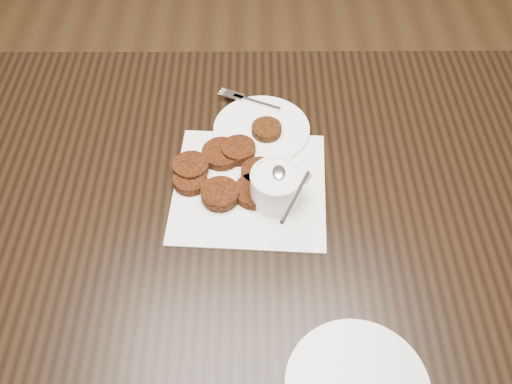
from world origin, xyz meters
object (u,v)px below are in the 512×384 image
Objects in this scene: plate_with_patty at (262,128)px; table at (231,318)px; napkin at (250,187)px; sauce_ramekin at (277,175)px.

table is at bearing -108.20° from plate_with_patty.
napkin is 2.14× the size of sauce_ramekin.
napkin is (0.04, 0.06, 0.38)m from table.
napkin is 0.14m from plate_with_patty.
napkin is 1.44× the size of plate_with_patty.
napkin is at bearing -99.36° from plate_with_patty.
table is 7.71× the size of plate_with_patty.
sauce_ramekin reaches higher than napkin.
napkin is 0.08m from sauce_ramekin.
plate_with_patty is at bearing 80.64° from napkin.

